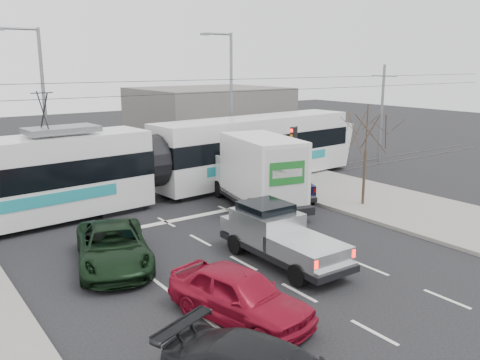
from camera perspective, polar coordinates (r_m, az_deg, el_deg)
ground at (r=19.68m, az=4.42°, el=-8.19°), size 120.00×120.00×0.00m
sidewalk_right at (r=26.10m, az=19.76°, el=-3.40°), size 6.00×60.00×0.15m
rails at (r=27.69m, az=-9.01°, el=-2.00°), size 60.00×1.60×0.03m
building_right at (r=45.10m, az=-3.54°, el=7.13°), size 12.00×10.00×5.00m
bare_tree at (r=25.74m, az=14.03°, el=5.23°), size 2.40×2.40×5.00m
traffic_signal at (r=27.85m, az=6.12°, el=3.92°), size 0.44×0.44×3.60m
street_lamp_near at (r=33.99m, az=-1.25°, el=9.65°), size 2.38×0.25×9.00m
street_lamp_far at (r=31.01m, az=-21.49°, el=8.44°), size 2.38×0.25×9.00m
catenary at (r=26.96m, az=-9.31°, el=5.97°), size 60.00×0.20×7.00m
tram at (r=26.65m, az=-10.25°, el=1.91°), size 28.70×5.17×5.83m
silver_pickup at (r=18.67m, az=4.23°, el=-6.09°), size 2.07×5.61×2.03m
box_truck at (r=25.34m, az=1.91°, el=0.91°), size 3.95×7.63×3.63m
navy_pickup at (r=27.35m, az=5.24°, el=-0.08°), size 3.29×4.77×1.89m
green_car at (r=18.78m, az=-14.06°, el=-7.23°), size 3.89×5.75×1.46m
red_car at (r=14.56m, az=-0.05°, el=-12.78°), size 2.78×4.82×1.54m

